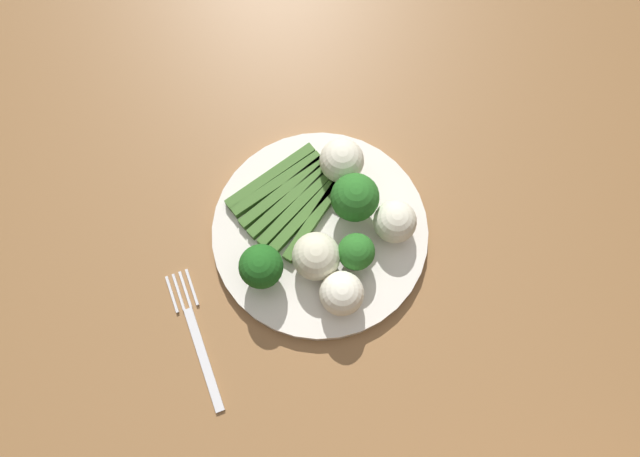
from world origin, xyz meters
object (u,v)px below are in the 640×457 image
asparagus_bundle (291,199)px  broccoli_outer_edge (355,198)px  plate (320,232)px  cauliflower_near_fork (342,293)px  dining_table (311,246)px  cauliflower_back_right (316,256)px  broccoli_right (356,252)px  fork (197,337)px  cauliflower_mid (342,161)px  broccoli_front (261,267)px  cauliflower_near_center (395,222)px

asparagus_bundle → broccoli_outer_edge: size_ratio=2.19×
plate → cauliflower_near_fork: size_ratio=5.15×
dining_table → cauliflower_back_right: size_ratio=25.20×
broccoli_right → fork: bearing=-174.8°
cauliflower_back_right → cauliflower_mid: cauliflower_back_right is taller
dining_table → cauliflower_mid: bearing=39.0°
plate → broccoli_front: size_ratio=4.21×
broccoli_front → cauliflower_mid: bearing=34.5°
plate → broccoli_front: 0.09m
plate → dining_table: bearing=114.1°
dining_table → plate: size_ratio=5.39×
cauliflower_back_right → cauliflower_near_center: size_ratio=1.10×
cauliflower_mid → cauliflower_near_center: (0.03, -0.09, -0.00)m
broccoli_outer_edge → cauliflower_near_fork: (-0.05, -0.09, -0.01)m
broccoli_outer_edge → cauliflower_near_fork: broccoli_outer_edge is taller
broccoli_right → fork: 0.20m
asparagus_bundle → cauliflower_near_fork: (0.01, -0.13, 0.02)m
broccoli_right → cauliflower_back_right: size_ratio=0.94×
plate → cauliflower_near_fork: (-0.01, -0.08, 0.03)m
broccoli_right → cauliflower_near_fork: 0.05m
asparagus_bundle → cauliflower_mid: cauliflower_mid is taller
asparagus_bundle → cauliflower_near_fork: size_ratio=3.01×
broccoli_outer_edge → cauliflower_back_right: size_ratio=1.25×
broccoli_front → cauliflower_near_fork: bearing=-38.3°
asparagus_bundle → cauliflower_mid: size_ratio=2.81×
dining_table → cauliflower_back_right: bearing=-102.4°
dining_table → asparagus_bundle: size_ratio=9.21×
broccoli_right → asparagus_bundle: bearing=114.8°
broccoli_right → cauliflower_back_right: (-0.04, 0.01, -0.00)m
cauliflower_back_right → fork: 0.16m
plate → broccoli_front: bearing=-161.1°
broccoli_front → cauliflower_near_center: size_ratio=1.22×
plate → cauliflower_back_right: size_ratio=4.68×
broccoli_outer_edge → cauliflower_near_fork: 0.11m
cauliflower_back_right → cauliflower_mid: 0.12m
broccoli_outer_edge → broccoli_front: 0.13m
fork → dining_table: bearing=-64.4°
asparagus_bundle → cauliflower_near_fork: cauliflower_near_fork is taller
broccoli_front → cauliflower_mid: 0.16m
dining_table → broccoli_outer_edge: (0.05, -0.01, 0.15)m
plate → asparagus_bundle: size_ratio=1.71×
dining_table → plate: 0.10m
broccoli_right → cauliflower_back_right: bearing=164.7°
cauliflower_mid → cauliflower_near_center: cauliflower_mid is taller
dining_table → cauliflower_mid: (0.06, 0.05, 0.13)m
broccoli_outer_edge → cauliflower_near_center: broccoli_outer_edge is taller
plate → broccoli_outer_edge: bearing=11.8°
broccoli_outer_edge → cauliflower_near_center: 0.05m
plate → cauliflower_mid: bearing=50.7°
cauliflower_near_fork → fork: bearing=173.6°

